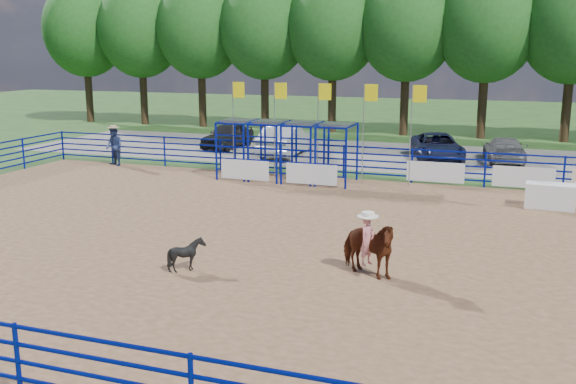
# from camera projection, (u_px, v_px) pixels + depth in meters

# --- Properties ---
(ground) EXTENTS (120.00, 120.00, 0.00)m
(ground) POSITION_uv_depth(u_px,v_px,m) (260.00, 240.00, 19.28)
(ground) COLOR #335A24
(ground) RESTS_ON ground
(arena_dirt) EXTENTS (30.00, 20.00, 0.02)m
(arena_dirt) POSITION_uv_depth(u_px,v_px,m) (260.00, 239.00, 19.28)
(arena_dirt) COLOR #8D6746
(arena_dirt) RESTS_ON ground
(gravel_strip) EXTENTS (40.00, 10.00, 0.01)m
(gravel_strip) POSITION_uv_depth(u_px,v_px,m) (376.00, 155.00, 34.94)
(gravel_strip) COLOR gray
(gravel_strip) RESTS_ON ground
(announcer_table) EXTENTS (1.72, 0.86, 0.90)m
(announcer_table) POSITION_uv_depth(u_px,v_px,m) (550.00, 196.00, 22.95)
(announcer_table) COLOR white
(announcer_table) RESTS_ON arena_dirt
(horse_and_rider) EXTENTS (1.93, 1.47, 2.29)m
(horse_and_rider) POSITION_uv_depth(u_px,v_px,m) (367.00, 244.00, 15.95)
(horse_and_rider) COLOR #612813
(horse_and_rider) RESTS_ON arena_dirt
(calf) EXTENTS (0.82, 0.74, 0.88)m
(calf) POSITION_uv_depth(u_px,v_px,m) (187.00, 254.00, 16.41)
(calf) COLOR black
(calf) RESTS_ON arena_dirt
(spectator_cowboy) EXTENTS (1.16, 1.08, 1.97)m
(spectator_cowboy) POSITION_uv_depth(u_px,v_px,m) (114.00, 146.00, 31.35)
(spectator_cowboy) COLOR navy
(spectator_cowboy) RESTS_ON arena_dirt
(car_a) EXTENTS (1.99, 4.33, 1.44)m
(car_a) POSITION_uv_depth(u_px,v_px,m) (228.00, 136.00, 37.31)
(car_a) COLOR black
(car_a) RESTS_ON gravel_strip
(car_b) EXTENTS (1.93, 5.00, 1.62)m
(car_b) POSITION_uv_depth(u_px,v_px,m) (285.00, 141.00, 34.54)
(car_b) COLOR #9B9EA4
(car_b) RESTS_ON gravel_strip
(car_c) EXTENTS (3.52, 5.43, 1.39)m
(car_c) POSITION_uv_depth(u_px,v_px,m) (437.00, 147.00, 33.01)
(car_c) COLOR #151936
(car_c) RESTS_ON gravel_strip
(car_d) EXTENTS (2.38, 4.56, 1.26)m
(car_d) POSITION_uv_depth(u_px,v_px,m) (504.00, 150.00, 32.58)
(car_d) COLOR slate
(car_d) RESTS_ON gravel_strip
(perimeter_fence) EXTENTS (30.10, 20.10, 1.50)m
(perimeter_fence) POSITION_uv_depth(u_px,v_px,m) (259.00, 215.00, 19.12)
(perimeter_fence) COLOR #07149C
(perimeter_fence) RESTS_ON ground
(chute_assembly) EXTENTS (19.32, 2.41, 4.20)m
(chute_assembly) POSITION_uv_depth(u_px,v_px,m) (295.00, 152.00, 27.77)
(chute_assembly) COLOR #07149C
(chute_assembly) RESTS_ON ground
(treeline) EXTENTS (56.40, 6.40, 11.24)m
(treeline) POSITION_uv_depth(u_px,v_px,m) (408.00, 20.00, 41.61)
(treeline) COLOR #3F2B19
(treeline) RESTS_ON ground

